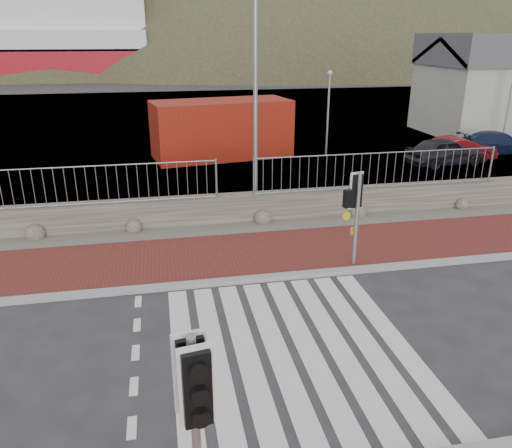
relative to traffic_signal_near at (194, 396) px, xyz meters
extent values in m
plane|color=#28282B|center=(2.09, 3.34, -1.98)|extent=(220.00, 220.00, 0.00)
cube|color=maroon|center=(2.09, 7.84, -1.94)|extent=(40.00, 3.00, 0.08)
cube|color=gray|center=(2.09, 6.34, -1.93)|extent=(40.00, 0.25, 0.12)
cube|color=silver|center=(-0.01, 3.34, -1.98)|extent=(0.42, 5.60, 0.01)
cube|color=silver|center=(0.59, 3.34, -1.98)|extent=(0.42, 5.60, 0.01)
cube|color=silver|center=(1.19, 3.34, -1.98)|extent=(0.42, 5.60, 0.01)
cube|color=silver|center=(1.79, 3.34, -1.98)|extent=(0.42, 5.60, 0.01)
cube|color=silver|center=(2.39, 3.34, -1.98)|extent=(0.42, 5.60, 0.01)
cube|color=silver|center=(2.99, 3.34, -1.98)|extent=(0.42, 5.60, 0.01)
cube|color=silver|center=(3.59, 3.34, -1.98)|extent=(0.42, 5.60, 0.01)
cube|color=silver|center=(4.19, 3.34, -1.98)|extent=(0.42, 5.60, 0.01)
cube|color=#59544C|center=(2.09, 9.84, -1.95)|extent=(40.00, 1.50, 0.06)
cube|color=#4A433C|center=(2.09, 10.64, -1.53)|extent=(40.00, 0.60, 0.90)
cylinder|color=gray|center=(-2.71, 10.49, 0.12)|extent=(8.40, 0.04, 0.04)
cylinder|color=gray|center=(1.49, 10.49, -0.48)|extent=(0.07, 0.07, 1.20)
cylinder|color=gray|center=(6.89, 10.49, 0.12)|extent=(8.40, 0.04, 0.04)
cylinder|color=gray|center=(2.69, 10.49, -0.48)|extent=(0.07, 0.07, 1.20)
cylinder|color=gray|center=(11.09, 10.49, -0.48)|extent=(0.07, 0.07, 1.20)
cube|color=#4C4C4F|center=(2.09, 31.24, -1.98)|extent=(120.00, 40.00, 0.50)
cube|color=#3F4C54|center=(2.09, 66.24, -1.98)|extent=(220.00, 50.00, 0.05)
cube|color=silver|center=(-15.91, 71.24, 7.02)|extent=(30.00, 12.00, 6.00)
ellipsoid|color=#28301D|center=(-12.91, 91.24, -21.98)|extent=(106.40, 68.40, 76.00)
ellipsoid|color=#28301D|center=(32.09, 91.24, -27.98)|extent=(140.00, 90.00, 100.00)
cylinder|color=gray|center=(0.00, 0.00, -0.61)|extent=(0.11, 0.11, 2.75)
cube|color=black|center=(0.00, 0.00, 0.23)|extent=(0.43, 0.30, 1.03)
sphere|color=#0CE53F|center=(0.00, 0.00, -0.07)|extent=(0.15, 0.15, 0.15)
cylinder|color=gray|center=(4.64, 6.68, -0.70)|extent=(0.10, 0.10, 2.55)
cube|color=gold|center=(4.64, 6.68, -1.02)|extent=(0.14, 0.10, 0.20)
cube|color=black|center=(4.64, 6.68, 0.07)|extent=(0.41, 0.30, 0.96)
sphere|color=#0CE53F|center=(4.64, 6.68, -0.20)|extent=(0.14, 0.14, 0.14)
cube|color=black|center=(4.33, 6.61, -0.07)|extent=(0.23, 0.19, 0.46)
cylinder|color=gray|center=(2.92, 11.44, 2.18)|extent=(0.15, 0.15, 8.32)
cube|color=maroon|center=(2.86, 19.89, -0.60)|extent=(6.98, 3.81, 2.76)
imported|color=black|center=(12.83, 16.20, -1.34)|extent=(3.98, 2.14, 1.29)
imported|color=#5F0D13|center=(13.95, 16.82, -1.41)|extent=(3.49, 1.26, 1.14)
imported|color=#131C3C|center=(16.72, 17.83, -1.41)|extent=(3.98, 1.72, 1.14)
camera|label=1|loc=(-0.18, -4.56, 3.77)|focal=35.00mm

